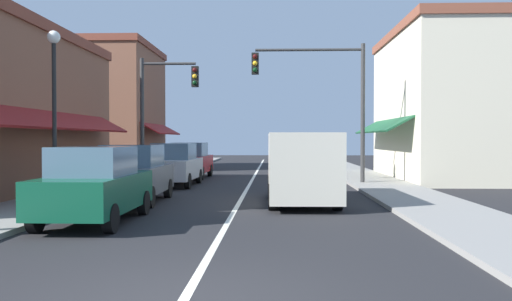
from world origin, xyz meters
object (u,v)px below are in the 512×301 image
at_px(parked_car_third_left, 175,165).
at_px(traffic_signal_left_corner, 161,101).
at_px(traffic_signal_mast_arm, 325,89).
at_px(van_in_lane, 301,165).
at_px(street_lamp_left_near, 54,89).
at_px(parked_car_nearest_left, 95,185).
at_px(parked_car_far_left, 190,160).
at_px(parked_car_second_left, 134,174).

relative_size(parked_car_third_left, traffic_signal_left_corner, 0.75).
bearing_deg(traffic_signal_mast_arm, parked_car_third_left, -173.53).
height_order(van_in_lane, street_lamp_left_near, street_lamp_left_near).
xyz_separation_m(parked_car_nearest_left, parked_car_third_left, (-0.01, 9.83, 0.00)).
xyz_separation_m(parked_car_far_left, traffic_signal_mast_arm, (6.35, -3.68, 3.17)).
height_order(parked_car_second_left, parked_car_third_left, same).
relative_size(parked_car_second_left, street_lamp_left_near, 0.83).
bearing_deg(parked_car_third_left, parked_car_second_left, -90.55).
relative_size(traffic_signal_left_corner, street_lamp_left_near, 1.11).
xyz_separation_m(parked_car_far_left, van_in_lane, (5.02, -10.23, 0.27)).
bearing_deg(parked_car_third_left, traffic_signal_left_corner, 122.80).
relative_size(parked_car_second_left, parked_car_third_left, 1.00).
bearing_deg(parked_car_far_left, traffic_signal_left_corner, -104.01).
bearing_deg(parked_car_far_left, parked_car_second_left, -88.99).
bearing_deg(traffic_signal_mast_arm, parked_car_far_left, 149.92).
bearing_deg(parked_car_third_left, van_in_lane, -48.61).
relative_size(parked_car_third_left, traffic_signal_mast_arm, 0.69).
bearing_deg(traffic_signal_mast_arm, parked_car_nearest_left, -120.78).
distance_m(van_in_lane, traffic_signal_left_corner, 9.65).
relative_size(parked_car_third_left, street_lamp_left_near, 0.83).
distance_m(parked_car_nearest_left, street_lamp_left_near, 4.10).
bearing_deg(parked_car_nearest_left, parked_car_far_left, 90.54).
relative_size(parked_car_far_left, van_in_lane, 0.79).
bearing_deg(street_lamp_left_near, parked_car_second_left, 37.76).
height_order(parked_car_third_left, traffic_signal_left_corner, traffic_signal_left_corner).
xyz_separation_m(van_in_lane, traffic_signal_mast_arm, (1.32, 6.55, 2.90)).
distance_m(parked_car_far_left, traffic_signal_left_corner, 4.11).
height_order(parked_car_third_left, van_in_lane, van_in_lane).
bearing_deg(van_in_lane, street_lamp_left_near, -169.73).
distance_m(parked_car_far_left, street_lamp_left_near, 12.04).
distance_m(parked_car_second_left, parked_car_far_left, 10.19).
xyz_separation_m(parked_car_nearest_left, traffic_signal_left_corner, (-0.89, 11.26, 2.73)).
distance_m(parked_car_second_left, traffic_signal_left_corner, 7.77).
height_order(traffic_signal_left_corner, street_lamp_left_near, traffic_signal_left_corner).
distance_m(parked_car_nearest_left, parked_car_third_left, 9.83).
height_order(parked_car_second_left, street_lamp_left_near, street_lamp_left_near).
distance_m(van_in_lane, traffic_signal_mast_arm, 7.28).
height_order(parked_car_nearest_left, street_lamp_left_near, street_lamp_left_near).
relative_size(parked_car_second_left, traffic_signal_mast_arm, 0.69).
height_order(parked_car_second_left, traffic_signal_left_corner, traffic_signal_left_corner).
bearing_deg(street_lamp_left_near, traffic_signal_mast_arm, 43.78).
distance_m(parked_car_third_left, van_in_lane, 7.67).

